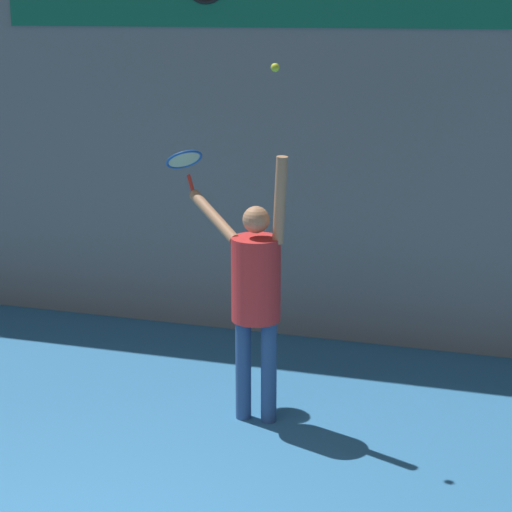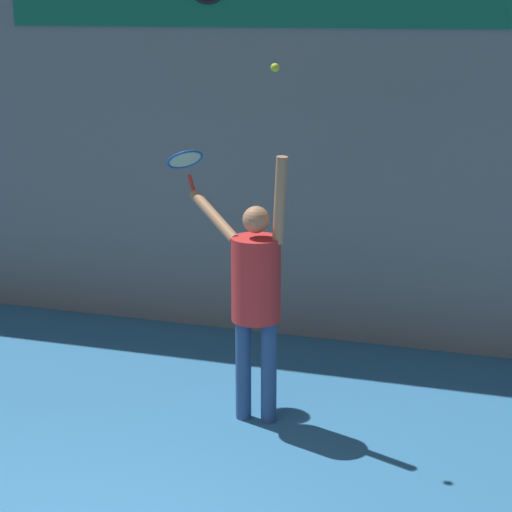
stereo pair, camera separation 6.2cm
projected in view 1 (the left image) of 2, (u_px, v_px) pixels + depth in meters
The scene contains 4 objects.
back_wall at pixel (276, 93), 9.15m from camera, with size 18.00×0.10×5.00m.
tennis_player at pixel (255, 288), 7.45m from camera, with size 1.00×0.65×2.23m.
tennis_racket at pixel (185, 161), 7.93m from camera, with size 0.42×0.42×0.38m.
tennis_ball at pixel (275, 68), 6.89m from camera, with size 0.07×0.07×0.07m.
Camera 1 is at (2.53, -3.89, 3.35)m, focal length 65.00 mm.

